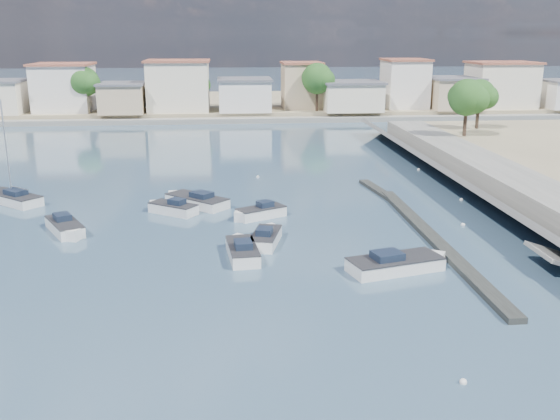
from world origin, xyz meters
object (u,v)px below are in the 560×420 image
motorboat_a (242,251)px  motorboat_h (400,264)px  motorboat_f (171,209)px  motorboat_g (66,228)px  motorboat_d (259,213)px  motorboat_b (266,238)px  motorboat_c (195,201)px  sailboat (10,198)px

motorboat_a → motorboat_h: size_ratio=0.78×
motorboat_f → motorboat_g: 8.56m
motorboat_a → motorboat_d: same height
motorboat_f → motorboat_a: bearing=-63.0°
motorboat_a → motorboat_d: size_ratio=1.21×
motorboat_b → motorboat_d: same height
motorboat_h → motorboat_d: bearing=123.9°
motorboat_a → motorboat_f: 11.92m
motorboat_c → motorboat_h: (13.19, -16.19, -0.00)m
motorboat_b → motorboat_a: bearing=-124.8°
motorboat_c → sailboat: bearing=171.9°
motorboat_c → motorboat_h: size_ratio=0.85×
motorboat_b → motorboat_f: bearing=131.3°
motorboat_g → sailboat: 11.36m
motorboat_a → sailboat: 24.64m
motorboat_b → motorboat_d: (-0.19, 6.14, -0.00)m
motorboat_c → motorboat_g: 11.32m
motorboat_f → sailboat: size_ratio=0.46×
motorboat_c → motorboat_b: bearing=-62.7°
motorboat_d → motorboat_h: 14.36m
motorboat_b → motorboat_h: 9.72m
motorboat_a → motorboat_f: (-5.41, 10.62, -0.00)m
motorboat_a → motorboat_c: same height
motorboat_a → motorboat_h: (9.56, -3.28, -0.00)m
motorboat_b → motorboat_h: bearing=-36.5°
motorboat_b → motorboat_g: size_ratio=0.94×
motorboat_h → motorboat_a: bearing=161.0°
motorboat_b → motorboat_g: same height
motorboat_f → motorboat_h: bearing=-42.9°
motorboat_c → motorboat_g: bearing=-142.7°
motorboat_d → motorboat_f: (-6.96, 1.98, 0.00)m
motorboat_b → motorboat_h: size_ratio=0.71×
motorboat_a → motorboat_b: bearing=55.2°
motorboat_b → motorboat_c: size_ratio=0.83×
motorboat_f → motorboat_d: bearing=-15.9°
motorboat_d → motorboat_f: 7.23m
motorboat_c → sailboat: size_ratio=0.62×
motorboat_d → motorboat_a: bearing=-100.2°
motorboat_c → sailboat: (-15.79, 2.25, 0.03)m
motorboat_a → motorboat_b: (1.74, 2.50, -0.00)m
motorboat_d → motorboat_h: same height
motorboat_g → sailboat: bearing=126.7°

